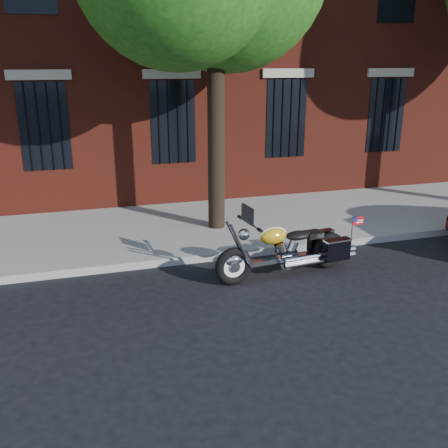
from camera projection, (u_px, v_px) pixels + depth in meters
name	position (u px, v px, depth m)	size (l,w,h in m)	color
ground	(234.00, 290.00, 8.32)	(120.00, 120.00, 0.00)	black
curb	(213.00, 256.00, 9.56)	(40.00, 0.16, 0.15)	gray
sidewalk	(191.00, 227.00, 11.27)	(40.00, 3.60, 0.15)	gray
motorcycle	(291.00, 251.00, 8.76)	(2.73, 0.94, 1.36)	black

